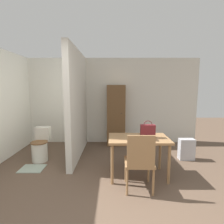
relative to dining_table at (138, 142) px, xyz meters
name	(u,v)px	position (x,y,z in m)	size (l,w,h in m)	color
wall_back	(105,101)	(-0.69, 2.14, 0.60)	(5.47, 0.12, 2.50)	silver
partition_wall	(78,104)	(-1.31, 1.07, 0.60)	(0.12, 2.02, 2.50)	silver
dining_table	(138,142)	(0.00, 0.00, 0.00)	(1.09, 0.68, 0.74)	#997047
wooden_chair	(140,160)	(-0.05, -0.49, -0.14)	(0.47, 0.47, 0.95)	#997047
toilet	(41,147)	(-2.11, 0.74, -0.34)	(0.36, 0.51, 0.73)	silver
handbag	(148,131)	(0.16, -0.01, 0.22)	(0.26, 0.11, 0.32)	maroon
wooden_cabinet	(116,115)	(-0.37, 1.86, 0.21)	(0.51, 0.43, 1.72)	brown
bath_mat	(32,168)	(-2.11, 0.29, -0.64)	(0.47, 0.39, 0.01)	#99A899
space_heater	(186,149)	(1.23, 0.77, -0.41)	(0.34, 0.19, 0.49)	#BCBCC1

